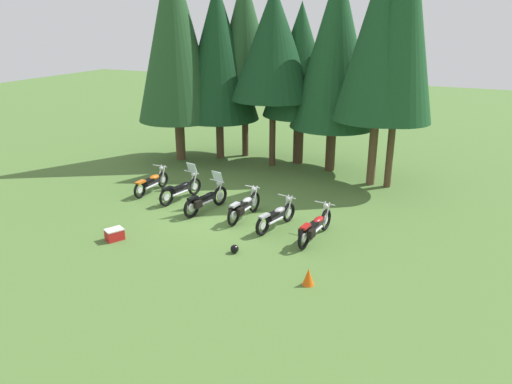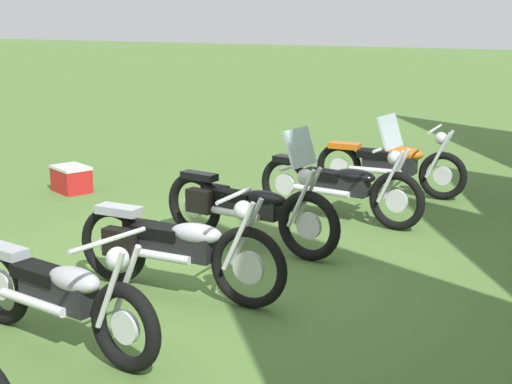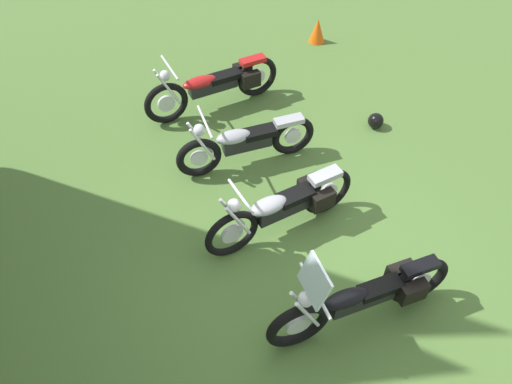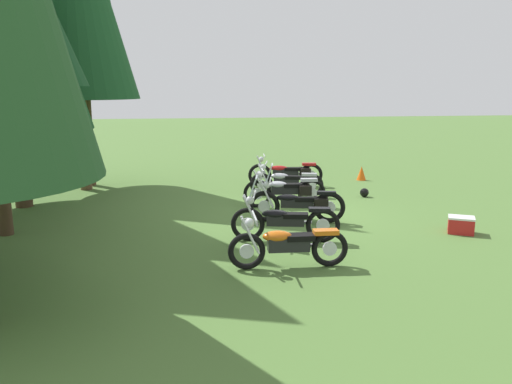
% 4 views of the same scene
% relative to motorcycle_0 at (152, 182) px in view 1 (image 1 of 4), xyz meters
% --- Properties ---
extents(ground_plane, '(80.00, 80.00, 0.00)m').
position_rel_motorcycle_0_xyz_m(ground_plane, '(3.77, -0.85, -0.44)').
color(ground_plane, '#4C7033').
extents(motorcycle_0, '(0.71, 2.16, 0.99)m').
position_rel_motorcycle_0_xyz_m(motorcycle_0, '(0.00, 0.00, 0.00)').
color(motorcycle_0, black).
rests_on(motorcycle_0, ground_plane).
extents(motorcycle_1, '(0.79, 2.24, 1.36)m').
position_rel_motorcycle_0_xyz_m(motorcycle_1, '(1.58, -0.26, 0.02)').
color(motorcycle_1, black).
rests_on(motorcycle_1, ground_plane).
extents(motorcycle_2, '(0.84, 2.25, 1.38)m').
position_rel_motorcycle_0_xyz_m(motorcycle_2, '(3.03, -0.90, 0.02)').
color(motorcycle_2, black).
rests_on(motorcycle_2, ground_plane).
extents(motorcycle_3, '(0.63, 2.20, 1.03)m').
position_rel_motorcycle_0_xyz_m(motorcycle_3, '(4.60, -0.95, 0.02)').
color(motorcycle_3, black).
rests_on(motorcycle_3, ground_plane).
extents(motorcycle_4, '(0.83, 2.12, 0.99)m').
position_rel_motorcycle_0_xyz_m(motorcycle_4, '(5.96, -1.23, -0.01)').
color(motorcycle_4, black).
rests_on(motorcycle_4, ground_plane).
extents(motorcycle_5, '(0.76, 2.39, 1.02)m').
position_rel_motorcycle_0_xyz_m(motorcycle_5, '(7.42, -1.58, 0.01)').
color(motorcycle_5, black).
rests_on(motorcycle_5, ground_plane).
extents(pine_tree_0, '(3.85, 3.85, 9.98)m').
position_rel_motorcycle_0_xyz_m(pine_tree_0, '(-1.64, 4.74, 5.54)').
color(pine_tree_0, brown).
rests_on(pine_tree_0, ground_plane).
extents(pine_tree_1, '(3.93, 3.93, 8.41)m').
position_rel_motorcycle_0_xyz_m(pine_tree_1, '(0.04, 5.79, 4.75)').
color(pine_tree_1, '#4C3823').
rests_on(pine_tree_1, ground_plane).
extents(pine_tree_2, '(3.34, 3.34, 8.84)m').
position_rel_motorcycle_0_xyz_m(pine_tree_2, '(1.03, 6.68, 5.43)').
color(pine_tree_2, '#42301E').
rests_on(pine_tree_2, ground_plane).
extents(pine_tree_3, '(3.85, 3.85, 8.14)m').
position_rel_motorcycle_0_xyz_m(pine_tree_3, '(2.97, 5.61, 5.20)').
color(pine_tree_3, '#42301E').
rests_on(pine_tree_3, ground_plane).
extents(pine_tree_4, '(3.50, 3.50, 7.45)m').
position_rel_motorcycle_0_xyz_m(pine_tree_4, '(3.94, 6.57, 4.42)').
color(pine_tree_4, '#42301E').
rests_on(pine_tree_4, ground_plane).
extents(pine_tree_5, '(3.85, 3.85, 9.00)m').
position_rel_motorcycle_0_xyz_m(pine_tree_5, '(5.73, 5.99, 5.07)').
color(pine_tree_5, '#42301E').
rests_on(pine_tree_5, ground_plane).
extents(pine_tree_6, '(3.55, 3.55, 9.48)m').
position_rel_motorcycle_0_xyz_m(pine_tree_6, '(7.89, 4.72, 5.68)').
color(pine_tree_6, brown).
rests_on(pine_tree_6, ground_plane).
extents(pine_tree_7, '(2.93, 2.93, 10.62)m').
position_rel_motorcycle_0_xyz_m(pine_tree_7, '(8.61, 4.69, 6.24)').
color(pine_tree_7, '#4C3823').
rests_on(pine_tree_7, ground_plane).
extents(picnic_cooler, '(0.61, 0.67, 0.37)m').
position_rel_motorcycle_0_xyz_m(picnic_cooler, '(1.57, -4.23, -0.25)').
color(picnic_cooler, red).
rests_on(picnic_cooler, ground_plane).
extents(traffic_cone, '(0.32, 0.32, 0.48)m').
position_rel_motorcycle_0_xyz_m(traffic_cone, '(8.14, -4.35, -0.20)').
color(traffic_cone, '#EA590F').
rests_on(traffic_cone, ground_plane).
extents(dropped_helmet, '(0.26, 0.26, 0.26)m').
position_rel_motorcycle_0_xyz_m(dropped_helmet, '(5.50, -3.48, -0.31)').
color(dropped_helmet, black).
rests_on(dropped_helmet, ground_plane).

